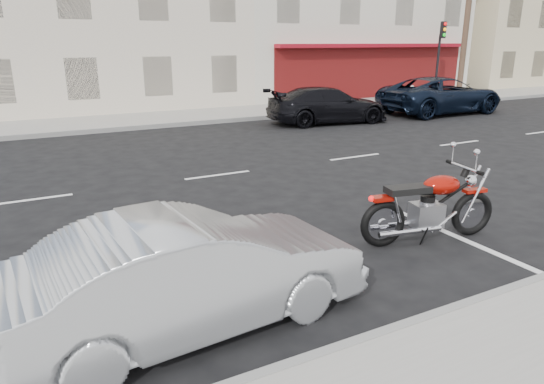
{
  "coord_description": "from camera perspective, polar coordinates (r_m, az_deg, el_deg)",
  "views": [
    {
      "loc": [
        -6.01,
        -10.3,
        3.01
      ],
      "look_at": [
        -2.69,
        -4.04,
        0.8
      ],
      "focal_mm": 32.0,
      "sensor_mm": 36.0,
      "label": 1
    }
  ],
  "objects": [
    {
      "name": "car_far",
      "position": [
        18.85,
        6.57,
        10.12
      ],
      "size": [
        4.91,
        2.5,
        1.36
      ],
      "primitive_type": "imported",
      "rotation": [
        0.0,
        0.0,
        1.44
      ],
      "color": "black",
      "rests_on": "ground"
    },
    {
      "name": "suv_far",
      "position": [
        22.5,
        19.28,
        10.7
      ],
      "size": [
        5.63,
        2.6,
        1.56
      ],
      "primitive_type": "imported",
      "rotation": [
        0.0,
        0.0,
        1.57
      ],
      "color": "black",
      "rests_on": "ground"
    },
    {
      "name": "fire_hydrant",
      "position": [
        26.15,
        16.12,
        11.22
      ],
      "size": [
        0.2,
        0.2,
        0.72
      ],
      "color": "beige",
      "rests_on": "sidewalk_far"
    },
    {
      "name": "traffic_light",
      "position": [
        26.98,
        19.14,
        15.46
      ],
      "size": [
        0.26,
        0.3,
        3.8
      ],
      "color": "black",
      "rests_on": "sidewalk_far"
    },
    {
      "name": "bldg_far_east",
      "position": [
        41.69,
        23.76,
        19.38
      ],
      "size": [
        12.0,
        12.0,
        11.0
      ],
      "primitive_type": "cube",
      "color": "#C7B892",
      "rests_on": "ground"
    },
    {
      "name": "utility_pole",
      "position": [
        28.68,
        22.1,
        19.6
      ],
      "size": [
        1.8,
        0.3,
        9.0
      ],
      "color": "#422D1E",
      "rests_on": "sidewalk_far"
    },
    {
      "name": "sedan_silver",
      "position": [
        5.31,
        -9.51,
        -9.37
      ],
      "size": [
        4.0,
        1.67,
        1.29
      ],
      "primitive_type": "imported",
      "rotation": [
        0.0,
        0.0,
        1.65
      ],
      "color": "#A9ADB1",
      "rests_on": "ground"
    },
    {
      "name": "ground",
      "position": [
        12.3,
        2.3,
        3.15
      ],
      "size": [
        120.0,
        120.0,
        0.0
      ],
      "primitive_type": "plane",
      "color": "black",
      "rests_on": "ground"
    },
    {
      "name": "curb_far",
      "position": [
        17.57,
        -24.35,
        6.2
      ],
      "size": [
        80.0,
        0.12,
        0.16
      ],
      "primitive_type": "cube",
      "color": "gray",
      "rests_on": "ground"
    },
    {
      "name": "motorcycle",
      "position": [
        8.38,
        22.73,
        -1.25
      ],
      "size": [
        2.32,
        0.86,
        1.17
      ],
      "rotation": [
        0.0,
        0.0,
        -0.19
      ],
      "color": "black",
      "rests_on": "ground"
    },
    {
      "name": "sidewalk_far",
      "position": [
        19.25,
        -24.74,
        6.98
      ],
      "size": [
        80.0,
        3.4,
        0.15
      ],
      "primitive_type": "cube",
      "color": "gray",
      "rests_on": "ground"
    }
  ]
}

